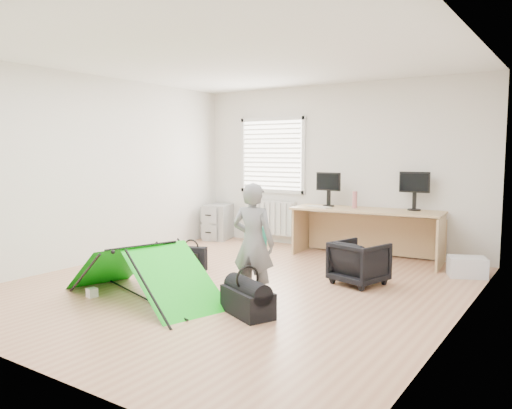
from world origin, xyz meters
The scene contains 18 objects.
ground centered at (0.00, 0.00, 0.00)m, with size 5.50×5.50×0.00m, color tan.
back_wall centered at (0.00, 2.75, 1.35)m, with size 5.00×0.02×2.70m, color silver.
window centered at (-1.20, 2.71, 1.55)m, with size 1.20×0.06×1.20m, color silver.
radiator centered at (-1.20, 2.67, 0.45)m, with size 1.00×0.12×0.60m, color silver.
desk centered at (0.72, 2.29, 0.38)m, with size 2.21×0.70×0.75m, color tan.
filing_cabinet centered at (-2.19, 2.42, 0.32)m, with size 0.42×0.55×0.65m, color #9DA0A2.
monitor_left centered at (0.08, 2.34, 0.95)m, with size 0.41×0.09×0.39m, color black.
monitor_right centered at (1.36, 2.54, 0.96)m, with size 0.43×0.09×0.42m, color black.
keyboard centered at (0.02, 2.13, 0.76)m, with size 0.43×0.15×0.02m, color beige.
thermos centered at (0.52, 2.34, 0.88)m, with size 0.07×0.07×0.26m, color #BA686C.
office_chair centered at (1.19, 0.87, 0.27)m, with size 0.57×0.58×0.53m, color black.
person centered at (0.54, -0.46, 0.64)m, with size 0.47×0.31×1.29m, color slate.
kite centered at (-0.54, -1.03, 0.30)m, with size 1.90×0.83×0.59m, color #12C716, non-canonical shape.
storage_crate centered at (2.22, 1.99, 0.13)m, with size 0.46×0.32×0.26m, color silver.
tote_bag centered at (-0.98, 1.86, 0.21)m, with size 0.35×0.15×0.41m, color #1D846F.
laptop_bag centered at (-1.00, 0.30, 0.16)m, with size 0.42×0.13×0.32m, color black.
white_box centered at (-1.07, -1.29, 0.05)m, with size 0.10×0.10×0.10m, color silver.
duffel_bag centered at (0.72, -0.83, 0.13)m, with size 0.60×0.30×0.26m, color black.
Camera 1 is at (3.45, -4.78, 1.60)m, focal length 35.00 mm.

